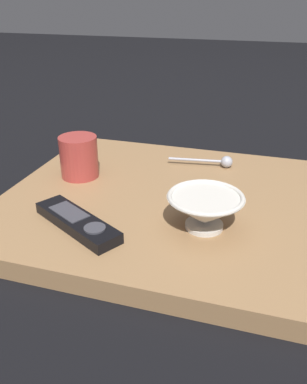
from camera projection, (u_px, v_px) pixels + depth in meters
name	position (u px, v px, depth m)	size (l,w,h in m)	color
ground_plane	(170.00, 213.00, 0.81)	(6.00, 6.00, 0.00)	black
table	(170.00, 205.00, 0.80)	(0.55, 0.64, 0.03)	#936D47
cereal_bowl	(205.00, 209.00, 0.68)	(0.13, 0.13, 0.06)	beige
coffee_mug	(79.00, 156.00, 0.87)	(0.09, 0.09, 0.09)	#A53833
teaspoon	(221.00, 161.00, 0.92)	(0.03, 0.14, 0.03)	#A3A5B2
tv_remote_near	(77.00, 222.00, 0.69)	(0.13, 0.19, 0.02)	black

